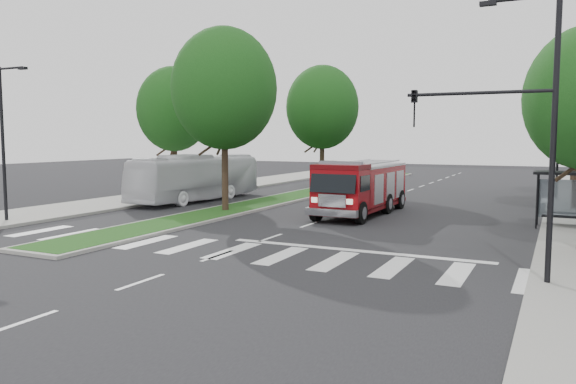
{
  "coord_description": "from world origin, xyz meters",
  "views": [
    {
      "loc": [
        10.71,
        -20.33,
        4.12
      ],
      "look_at": [
        0.12,
        1.41,
        1.8
      ],
      "focal_mm": 35.0,
      "sensor_mm": 36.0,
      "label": 1
    }
  ],
  "objects": [
    {
      "name": "tree_right_far",
      "position": [
        11.5,
        24.0,
        5.84
      ],
      "size": [
        5.0,
        5.0,
        8.73
      ],
      "color": "black",
      "rests_on": "ground"
    },
    {
      "name": "tree_median_near",
      "position": [
        -6.0,
        6.0,
        6.81
      ],
      "size": [
        5.8,
        5.8,
        10.16
      ],
      "color": "black",
      "rests_on": "ground"
    },
    {
      "name": "streetlight_right_far",
      "position": [
        10.35,
        20.0,
        4.48
      ],
      "size": [
        2.11,
        0.2,
        8.0
      ],
      "color": "black",
      "rests_on": "ground"
    },
    {
      "name": "fire_engine",
      "position": [
        1.07,
        8.56,
        1.44
      ],
      "size": [
        2.84,
        8.74,
        3.01
      ],
      "rotation": [
        0.0,
        0.0,
        -0.02
      ],
      "color": "#510407",
      "rests_on": "ground"
    },
    {
      "name": "tree_left_mid",
      "position": [
        -14.0,
        12.0,
        6.16
      ],
      "size": [
        5.2,
        5.2,
        9.16
      ],
      "color": "black",
      "rests_on": "ground"
    },
    {
      "name": "streetlight_left_near",
      "position": [
        -13.36,
        -2.0,
        4.19
      ],
      "size": [
        1.9,
        0.2,
        7.5
      ],
      "color": "black",
      "rests_on": "ground"
    },
    {
      "name": "tree_median_far",
      "position": [
        -6.0,
        20.0,
        6.49
      ],
      "size": [
        5.6,
        5.6,
        9.72
      ],
      "color": "black",
      "rests_on": "ground"
    },
    {
      "name": "median",
      "position": [
        -6.0,
        18.0,
        0.08
      ],
      "size": [
        3.0,
        50.0,
        0.15
      ],
      "color": "gray",
      "rests_on": "ground"
    },
    {
      "name": "bus_shelter",
      "position": [
        11.2,
        8.15,
        2.04
      ],
      "size": [
        3.2,
        1.6,
        2.61
      ],
      "color": "black",
      "rests_on": "ground"
    },
    {
      "name": "city_bus",
      "position": [
        -10.82,
        10.14,
        1.53
      ],
      "size": [
        3.13,
        11.1,
        3.06
      ],
      "primitive_type": "imported",
      "rotation": [
        0.0,
        0.0,
        -0.05
      ],
      "color": "silver",
      "rests_on": "ground"
    },
    {
      "name": "sidewalk_left",
      "position": [
        -14.5,
        10.0,
        0.07
      ],
      "size": [
        5.0,
        80.0,
        0.15
      ],
      "primitive_type": "cube",
      "color": "gray",
      "rests_on": "ground"
    },
    {
      "name": "ground",
      "position": [
        0.0,
        0.0,
        0.0
      ],
      "size": [
        140.0,
        140.0,
        0.0
      ],
      "primitive_type": "plane",
      "color": "black",
      "rests_on": "ground"
    },
    {
      "name": "streetlight_right_near",
      "position": [
        9.61,
        -3.5,
        4.67
      ],
      "size": [
        4.08,
        0.22,
        8.0
      ],
      "color": "black",
      "rests_on": "ground"
    }
  ]
}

